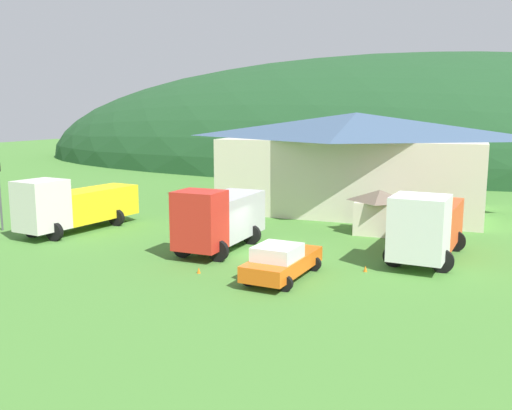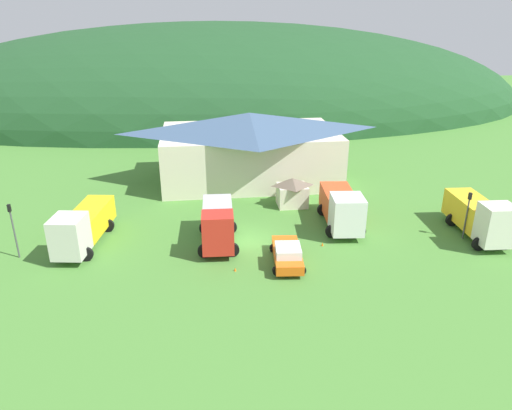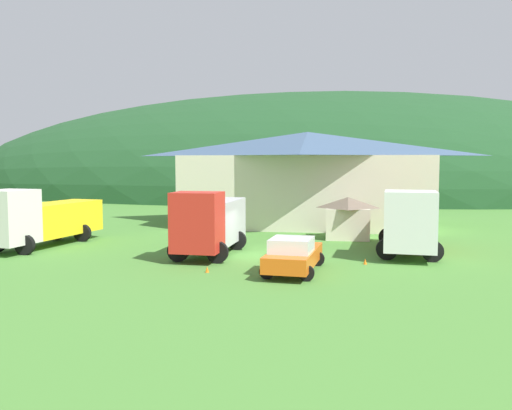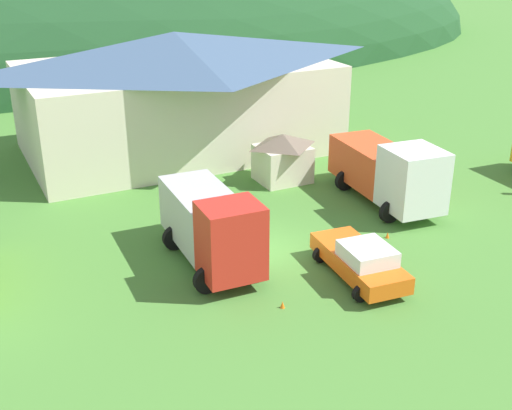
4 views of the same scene
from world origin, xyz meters
name	(u,v)px [view 2 (image 2 of 4)]	position (x,y,z in m)	size (l,w,h in m)	color
ground_plane	(252,242)	(0.00, 0.00, 0.00)	(200.00, 200.00, 0.00)	#477F33
forested_hill_backdrop	(217,107)	(0.00, 59.68, 0.00)	(121.04, 60.00, 31.76)	#1E4723
depot_building	(249,146)	(1.53, 15.54, 3.83)	(20.11, 12.18, 7.44)	beige
play_shed_cream	(292,191)	(4.72, 7.37, 1.41)	(2.99, 2.61, 2.75)	beige
flatbed_truck_yellow	(82,226)	(-13.29, 0.96, 1.75)	(3.81, 8.70, 3.53)	silver
crane_truck_red	(218,223)	(-2.72, -0.07, 1.84)	(3.32, 6.89, 3.55)	red
heavy_rig_white	(342,207)	(7.96, 1.97, 1.83)	(3.77, 7.87, 3.58)	white
heavy_rig_striped	(480,216)	(18.58, -1.32, 1.85)	(3.47, 7.74, 3.74)	silver
service_pickup_orange	(287,254)	(2.16, -3.88, 0.83)	(2.71, 5.21, 1.66)	orange
traffic_light_west	(13,226)	(-17.85, -0.42, 2.65)	(0.20, 0.32, 4.33)	#4C4C51
traffic_light_east	(467,211)	(17.30, -1.47, 2.47)	(0.20, 0.32, 4.00)	#4C4C51
traffic_cone_near_pickup	(235,271)	(-1.74, -4.46, 0.00)	(0.36, 0.36, 0.55)	orange
traffic_cone_mid_row	(322,246)	(5.50, -1.34, 0.00)	(0.36, 0.36, 0.57)	orange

